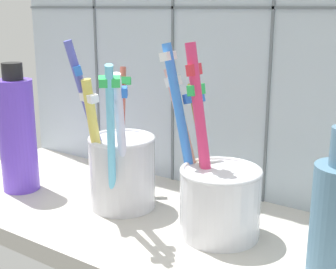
# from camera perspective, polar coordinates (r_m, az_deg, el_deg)

# --- Properties ---
(counter_slab) EXTENTS (0.64, 0.22, 0.02)m
(counter_slab) POSITION_cam_1_polar(r_m,az_deg,el_deg) (0.52, -0.41, -11.29)
(counter_slab) COLOR #BCB7AD
(counter_slab) RESTS_ON ground
(tile_wall_back) EXTENTS (0.64, 0.02, 0.45)m
(tile_wall_back) POSITION_cam_1_polar(r_m,az_deg,el_deg) (0.57, 6.70, 13.37)
(tile_wall_back) COLOR #B2C1CC
(tile_wall_back) RESTS_ON ground
(toothbrush_cup_left) EXTENTS (0.10, 0.13, 0.19)m
(toothbrush_cup_left) POSITION_cam_1_polar(r_m,az_deg,el_deg) (0.54, -5.71, -3.76)
(toothbrush_cup_left) COLOR silver
(toothbrush_cup_left) RESTS_ON counter_slab
(toothbrush_cup_right) EXTENTS (0.11, 0.08, 0.19)m
(toothbrush_cup_right) POSITION_cam_1_polar(r_m,az_deg,el_deg) (0.48, 5.80, -6.83)
(toothbrush_cup_right) COLOR silver
(toothbrush_cup_right) RESTS_ON counter_slab
(soap_bottle) EXTENTS (0.04, 0.04, 0.16)m
(soap_bottle) POSITION_cam_1_polar(r_m,az_deg,el_deg) (0.61, -17.54, 0.14)
(soap_bottle) COLOR #6842DB
(soap_bottle) RESTS_ON counter_slab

